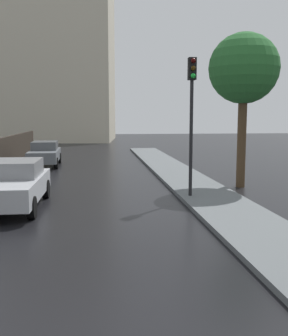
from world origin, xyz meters
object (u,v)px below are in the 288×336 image
car_silver_mid_road (15,184)px  traffic_light (192,102)px  car_grey_near_kerb (45,153)px  street_tree_mid (244,70)px

car_silver_mid_road → traffic_light: 6.50m
car_grey_near_kerb → car_silver_mid_road: bearing=90.7°
car_silver_mid_road → street_tree_mid: (8.58, 2.73, 4.01)m
car_silver_mid_road → car_grey_near_kerb: bearing=-87.1°
car_grey_near_kerb → street_tree_mid: (8.98, -8.13, 4.03)m
street_tree_mid → traffic_light: bearing=-140.1°
street_tree_mid → car_grey_near_kerb: bearing=137.8°
traffic_light → car_grey_near_kerb: bearing=121.4°
traffic_light → street_tree_mid: 3.72m
car_silver_mid_road → street_tree_mid: size_ratio=0.72×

